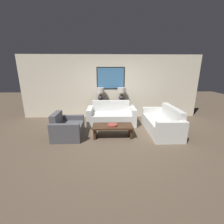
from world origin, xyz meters
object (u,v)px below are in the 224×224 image
object	(u,v)px
table_lamp_left	(100,93)
couch_by_back_wall	(111,116)
table_lamp_right	(121,93)
coffee_table	(113,128)
armchair_near_back_wall	(67,129)
console_table	(111,110)
decorative_bowl	(112,125)
couch_by_side	(162,123)

from	to	relation	value
table_lamp_left	couch_by_back_wall	xyz separation A→B (m)	(0.44, -0.68, -0.82)
table_lamp_right	coffee_table	size ratio (longest dim) A/B	0.44
table_lamp_left	armchair_near_back_wall	distance (m)	2.23
console_table	coffee_table	xyz separation A→B (m)	(0.00, -1.86, -0.11)
table_lamp_left	couch_by_back_wall	distance (m)	1.15
table_lamp_left	couch_by_back_wall	size ratio (longest dim) A/B	0.30
console_table	decorative_bowl	distance (m)	1.86
table_lamp_left	coffee_table	xyz separation A→B (m)	(0.45, -1.86, -0.84)
table_lamp_right	decorative_bowl	distance (m)	2.05
coffee_table	decorative_bowl	bearing A→B (deg)	-140.66
coffee_table	decorative_bowl	distance (m)	0.12
console_table	table_lamp_left	world-z (taller)	table_lamp_left
console_table	decorative_bowl	xyz separation A→B (m)	(-0.01, -1.86, 0.01)
table_lamp_right	coffee_table	bearing A→B (deg)	-103.32
table_lamp_right	armchair_near_back_wall	world-z (taller)	table_lamp_right
table_lamp_right	couch_by_back_wall	xyz separation A→B (m)	(-0.44, -0.68, -0.82)
decorative_bowl	armchair_near_back_wall	world-z (taller)	armchair_near_back_wall
couch_by_side	decorative_bowl	distance (m)	1.73
couch_by_back_wall	decorative_bowl	bearing A→B (deg)	-90.25
couch_by_back_wall	decorative_bowl	distance (m)	1.19
couch_by_back_wall	armchair_near_back_wall	distance (m)	1.82
couch_by_side	armchair_near_back_wall	distance (m)	3.13
console_table	armchair_near_back_wall	distance (m)	2.31
decorative_bowl	armchair_near_back_wall	xyz separation A→B (m)	(-1.41, 0.04, -0.12)
console_table	couch_by_side	size ratio (longest dim) A/B	0.75
couch_by_side	armchair_near_back_wall	bearing A→B (deg)	-174.71
table_lamp_right	couch_by_side	distance (m)	2.14
couch_by_back_wall	couch_by_side	size ratio (longest dim) A/B	1.00
console_table	couch_by_back_wall	size ratio (longest dim) A/B	0.75
table_lamp_right	armchair_near_back_wall	bearing A→B (deg)	-135.61
couch_by_back_wall	coffee_table	size ratio (longest dim) A/B	1.46
decorative_bowl	table_lamp_right	bearing A→B (deg)	76.47
couch_by_back_wall	decorative_bowl	xyz separation A→B (m)	(-0.01, -1.19, 0.10)
couch_by_back_wall	armchair_near_back_wall	size ratio (longest dim) A/B	1.84
console_table	couch_by_side	xyz separation A→B (m)	(1.69, -1.54, -0.09)
console_table	table_lamp_right	distance (m)	0.85
couch_by_back_wall	console_table	bearing A→B (deg)	90.00
coffee_table	decorative_bowl	size ratio (longest dim) A/B	4.08
couch_by_back_wall	decorative_bowl	size ratio (longest dim) A/B	5.96
console_table	coffee_table	bearing A→B (deg)	-89.87
table_lamp_right	couch_by_side	xyz separation A→B (m)	(1.25, -1.54, -0.82)
couch_by_back_wall	coffee_table	xyz separation A→B (m)	(0.00, -1.18, -0.02)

